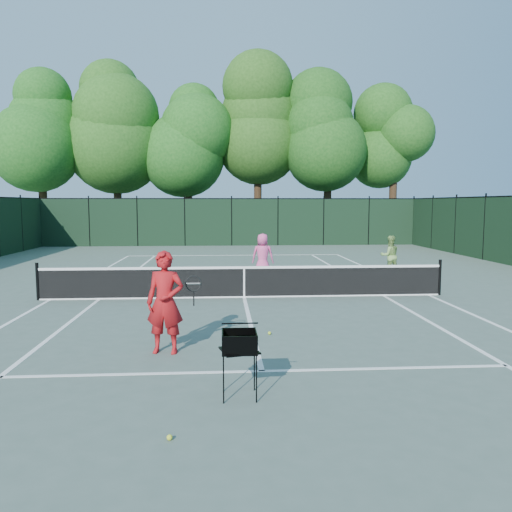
{
  "coord_description": "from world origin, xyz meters",
  "views": [
    {
      "loc": [
        -0.63,
        -14.2,
        2.7
      ],
      "look_at": [
        0.41,
        1.0,
        1.1
      ],
      "focal_mm": 35.0,
      "sensor_mm": 36.0,
      "label": 1
    }
  ],
  "objects": [
    {
      "name": "tree_4",
      "position": [
        7.0,
        21.6,
        8.14
      ],
      "size": [
        6.2,
        6.2,
        12.97
      ],
      "color": "black",
      "rests_on": "ground"
    },
    {
      "name": "tree_3",
      "position": [
        2.0,
        22.3,
        9.01
      ],
      "size": [
        7.0,
        7.0,
        14.45
      ],
      "color": "black",
      "rests_on": "ground"
    },
    {
      "name": "ball_hopper",
      "position": [
        -0.4,
        -7.44,
        0.78
      ],
      "size": [
        0.59,
        0.59,
        0.93
      ],
      "rotation": [
        0.0,
        0.0,
        0.24
      ],
      "color": "black",
      "rests_on": "ground"
    },
    {
      "name": "fence_far",
      "position": [
        0.0,
        18.0,
        1.5
      ],
      "size": [
        24.0,
        0.05,
        3.0
      ],
      "primitive_type": "cube",
      "color": "black",
      "rests_on": "ground"
    },
    {
      "name": "sideline_doubles_right",
      "position": [
        5.49,
        0.0,
        0.0
      ],
      "size": [
        0.1,
        23.77,
        0.01
      ],
      "primitive_type": "cube",
      "color": "white",
      "rests_on": "ground"
    },
    {
      "name": "player_pink",
      "position": [
        0.85,
        3.77,
        0.81
      ],
      "size": [
        0.86,
        0.63,
        1.63
      ],
      "rotation": [
        0.0,
        0.0,
        2.99
      ],
      "color": "#E3508F",
      "rests_on": "ground"
    },
    {
      "name": "tree_2",
      "position": [
        -3.0,
        21.8,
        7.73
      ],
      "size": [
        6.0,
        6.0,
        12.4
      ],
      "color": "black",
      "rests_on": "ground"
    },
    {
      "name": "service_line_far",
      "position": [
        0.0,
        6.4,
        0.0
      ],
      "size": [
        8.23,
        0.1,
        0.01
      ],
      "primitive_type": "cube",
      "color": "white",
      "rests_on": "ground"
    },
    {
      "name": "baseline_far",
      "position": [
        0.0,
        11.88,
        0.0
      ],
      "size": [
        10.97,
        0.1,
        0.01
      ],
      "primitive_type": "cube",
      "color": "white",
      "rests_on": "ground"
    },
    {
      "name": "coach",
      "position": [
        -1.66,
        -5.26,
        0.93
      ],
      "size": [
        1.02,
        0.6,
        1.86
      ],
      "rotation": [
        0.0,
        0.0,
        -0.15
      ],
      "color": "#AC1317",
      "rests_on": "ground"
    },
    {
      "name": "loose_ball_midcourt",
      "position": [
        0.34,
        -4.14,
        0.03
      ],
      "size": [
        0.07,
        0.07,
        0.07
      ],
      "primitive_type": "sphere",
      "color": "#B6D42B",
      "rests_on": "ground"
    },
    {
      "name": "service_line_near",
      "position": [
        0.0,
        -6.4,
        0.0
      ],
      "size": [
        8.23,
        0.1,
        0.01
      ],
      "primitive_type": "cube",
      "color": "white",
      "rests_on": "ground"
    },
    {
      "name": "center_service_line",
      "position": [
        0.0,
        0.0,
        0.0
      ],
      "size": [
        0.1,
        12.8,
        0.01
      ],
      "primitive_type": "cube",
      "color": "white",
      "rests_on": "ground"
    },
    {
      "name": "tree_5",
      "position": [
        12.0,
        22.1,
        7.71
      ],
      "size": [
        5.8,
        5.8,
        12.23
      ],
      "color": "black",
      "rests_on": "ground"
    },
    {
      "name": "sideline_doubles_left",
      "position": [
        -5.49,
        0.0,
        0.0
      ],
      "size": [
        0.1,
        23.77,
        0.01
      ],
      "primitive_type": "cube",
      "color": "white",
      "rests_on": "ground"
    },
    {
      "name": "ground",
      "position": [
        0.0,
        0.0,
        0.0
      ],
      "size": [
        90.0,
        90.0,
        0.0
      ],
      "primitive_type": "plane",
      "color": "#4C5D52",
      "rests_on": "ground"
    },
    {
      "name": "sideline_singles_left",
      "position": [
        -4.12,
        0.0,
        0.0
      ],
      "size": [
        0.1,
        23.77,
        0.01
      ],
      "primitive_type": "cube",
      "color": "white",
      "rests_on": "ground"
    },
    {
      "name": "tennis_net",
      "position": [
        0.0,
        0.0,
        0.48
      ],
      "size": [
        11.69,
        0.09,
        1.06
      ],
      "color": "black",
      "rests_on": "ground"
    },
    {
      "name": "loose_ball_near_cart",
      "position": [
        -1.24,
        -8.69,
        0.03
      ],
      "size": [
        0.07,
        0.07,
        0.07
      ],
      "primitive_type": "sphere",
      "color": "#CAD92C",
      "rests_on": "ground"
    },
    {
      "name": "tree_1",
      "position": [
        -8.0,
        22.0,
        8.69
      ],
      "size": [
        6.8,
        6.8,
        13.98
      ],
      "color": "black",
      "rests_on": "ground"
    },
    {
      "name": "player_green",
      "position": [
        5.67,
        4.04,
        0.76
      ],
      "size": [
        0.75,
        0.59,
        1.51
      ],
      "rotation": [
        0.0,
        0.0,
        3.16
      ],
      "color": "#7EA854",
      "rests_on": "ground"
    },
    {
      "name": "sideline_singles_right",
      "position": [
        4.12,
        0.0,
        0.0
      ],
      "size": [
        0.1,
        23.77,
        0.01
      ],
      "primitive_type": "cube",
      "color": "white",
      "rests_on": "ground"
    },
    {
      "name": "tree_0",
      "position": [
        -13.0,
        21.5,
        8.16
      ],
      "size": [
        6.4,
        6.4,
        13.14
      ],
      "color": "black",
      "rests_on": "ground"
    }
  ]
}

